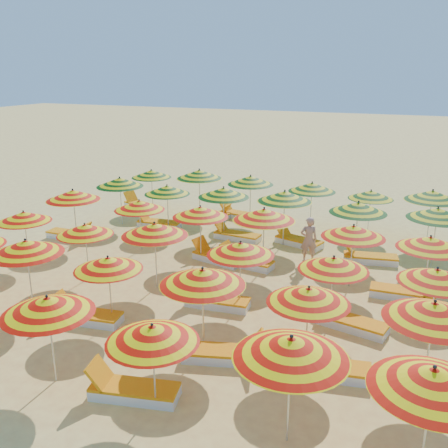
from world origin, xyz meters
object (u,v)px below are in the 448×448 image
Objects in this scene: umbrella_28 at (358,208)px; umbrella_29 at (438,213)px; umbrella_20 at (200,212)px; umbrella_31 at (199,174)px; lounger_10 at (404,293)px; umbrella_13 at (85,230)px; umbrella_10 at (309,295)px; umbrella_3 at (152,334)px; lounger_15 at (140,205)px; umbrella_2 at (48,306)px; umbrella_27 at (285,196)px; lounger_1 at (132,390)px; lounger_4 at (326,369)px; umbrella_24 at (120,182)px; umbrella_19 at (139,205)px; umbrella_16 at (334,264)px; umbrella_35 at (432,196)px; umbrella_7 at (26,247)px; lounger_8 at (217,257)px; lounger_5 at (216,301)px; lounger_3 at (224,354)px; lounger_9 at (246,261)px; umbrella_30 at (151,174)px; umbrella_9 at (203,277)px; umbrella_14 at (155,230)px; umbrella_26 at (224,192)px; lounger_14 at (369,258)px; umbrella_32 at (251,180)px; umbrella_34 at (371,195)px; umbrella_8 at (108,264)px; lounger_13 at (298,241)px; umbrella_17 at (437,276)px; lounger_2 at (86,316)px; lounger_12 at (236,236)px; lounger_7 at (70,235)px; umbrella_25 at (167,190)px; lounger_17 at (238,215)px; umbrella_12 at (24,217)px; umbrella_4 at (291,348)px; lounger_6 at (350,322)px; umbrella_18 at (73,195)px; beachgoer_a at (309,240)px; umbrella_33 at (312,187)px; umbrella_15 at (241,249)px.

umbrella_28 is 1.00× the size of umbrella_29.
umbrella_31 is at bearing 115.63° from umbrella_20.
umbrella_13 is at bearing -168.51° from lounger_10.
umbrella_10 is 7.40m from umbrella_13.
lounger_15 is (-7.64, 11.84, -1.43)m from umbrella_3.
umbrella_2 is 0.88× the size of umbrella_27.
lounger_4 is at bearing -159.11° from lounger_1.
umbrella_19 is at bearing -44.67° from umbrella_24.
umbrella_16 is 0.83× the size of umbrella_35.
umbrella_7 is at bearing 123.90° from lounger_15.
lounger_5 is at bearing 126.96° from lounger_8.
lounger_3 is at bearing 148.22° from lounger_15.
lounger_9 is (-1.44, 5.24, 0.00)m from lounger_3.
umbrella_10 is 1.27× the size of lounger_4.
umbrella_9 is at bearing -54.19° from umbrella_30.
lounger_10 is (6.64, 2.00, -1.61)m from umbrella_14.
umbrella_30 is 13.79m from lounger_4.
lounger_10 is (11.04, -2.83, -1.58)m from umbrella_24.
umbrella_26 reaches higher than lounger_14.
umbrella_28 is at bearing -96.15° from lounger_4.
umbrella_2 is 1.10× the size of lounger_15.
lounger_5 and lounger_10 have the same top height.
umbrella_35 reaches higher than umbrella_32.
umbrella_34 is at bearing -160.47° from lounger_15.
umbrella_8 is at bearing -58.07° from umbrella_24.
lounger_9 is 0.98× the size of lounger_13.
umbrella_34 is (-2.33, 7.37, -0.05)m from umbrella_17.
umbrella_14 is 3.00m from lounger_2.
umbrella_16 reaches higher than lounger_1.
lounger_12 is 4.84m from lounger_14.
umbrella_17 is at bearing -11.60° from lounger_7.
umbrella_10 is 1.11× the size of umbrella_25.
umbrella_34 is 1.08× the size of lounger_17.
lounger_8 and lounger_10 have the same top height.
lounger_4 is at bearing -23.80° from umbrella_10.
umbrella_10 reaches higher than umbrella_12.
umbrella_4 reaches higher than lounger_6.
umbrella_34 is (-2.30, 2.45, -0.19)m from umbrella_29.
lounger_3 and lounger_9 have the same top height.
umbrella_32 is 12.00m from lounger_1.
lounger_3 is (3.85, -0.26, 0.00)m from lounger_2.
umbrella_18 is 0.85× the size of umbrella_35.
beachgoer_a is at bearing -83.27° from lounger_4.
umbrella_4 is 15.14m from umbrella_30.
umbrella_26 is at bearing 65.34° from umbrella_13.
umbrella_33 reaches higher than lounger_17.
umbrella_15 is 1.21× the size of lounger_2.
lounger_7 is (-0.74, -2.31, -1.58)m from umbrella_24.
umbrella_13 is 0.95× the size of umbrella_32.
lounger_15 is at bearing 179.81° from umbrella_33.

